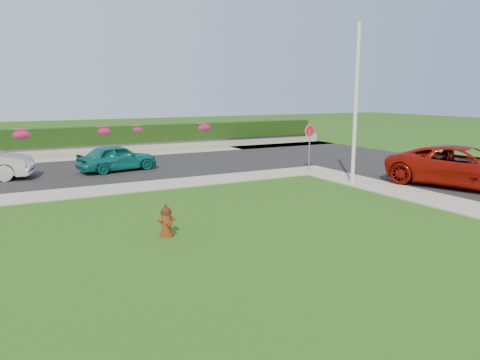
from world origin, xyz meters
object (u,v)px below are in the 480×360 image
suv_red (464,167)px  stop_sign (310,137)px  sedan_teal (117,158)px  fire_hydrant (166,221)px  utility_pole (356,105)px

suv_red → stop_sign: bearing=96.0°
sedan_teal → stop_sign: 9.40m
fire_hydrant → stop_sign: size_ratio=0.38×
fire_hydrant → sedan_teal: size_ratio=0.23×
fire_hydrant → suv_red: size_ratio=0.15×
sedan_teal → stop_sign: bearing=-128.0°
sedan_teal → fire_hydrant: bearing=162.0°
sedan_teal → utility_pole: utility_pole is taller
utility_pole → stop_sign: (0.26, 3.43, -1.62)m
fire_hydrant → utility_pole: utility_pole is taller
suv_red → fire_hydrant: bearing=162.6°
suv_red → sedan_teal: bearing=117.4°
sedan_teal → utility_pole: bearing=-144.4°
sedan_teal → stop_sign: stop_sign is taller
utility_pole → stop_sign: size_ratio=2.88×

